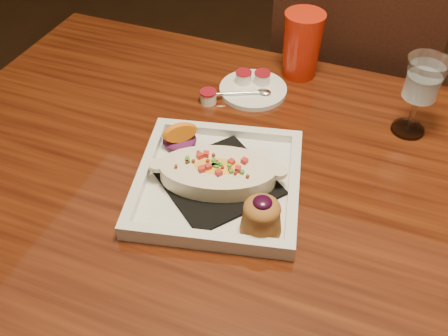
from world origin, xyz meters
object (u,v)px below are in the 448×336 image
(table, at_px, (291,233))
(plate, at_px, (221,181))
(saucer, at_px, (252,87))
(red_tumbler, at_px, (302,45))
(goblet, at_px, (423,83))
(chair_far, at_px, (344,107))

(table, height_order, plate, plate)
(saucer, relative_size, red_tumbler, 1.00)
(plate, bearing_deg, saucer, 86.06)
(table, relative_size, saucer, 10.11)
(saucer, bearing_deg, table, -57.69)
(table, distance_m, goblet, 0.37)
(chair_far, xyz_separation_m, goblet, (0.16, -0.37, 0.36))
(table, distance_m, chair_far, 0.65)
(saucer, bearing_deg, goblet, -2.87)
(goblet, relative_size, saucer, 1.10)
(chair_far, relative_size, red_tumbler, 6.27)
(table, xyz_separation_m, plate, (-0.13, -0.03, 0.12))
(chair_far, xyz_separation_m, plate, (-0.13, -0.66, 0.27))
(chair_far, distance_m, goblet, 0.54)
(red_tumbler, bearing_deg, plate, -94.22)
(chair_far, height_order, saucer, chair_far)
(table, relative_size, goblet, 9.15)
(goblet, height_order, red_tumbler, goblet)
(plate, relative_size, saucer, 2.29)
(table, bearing_deg, red_tumbler, 104.32)
(plate, bearing_deg, goblet, 32.54)
(chair_far, relative_size, plate, 2.74)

